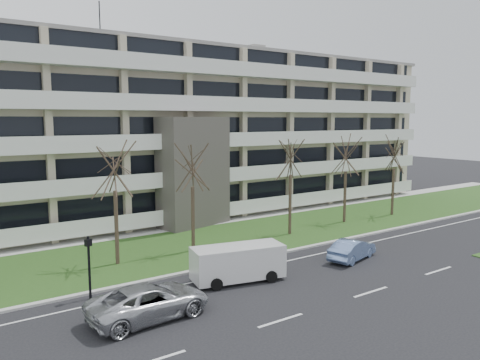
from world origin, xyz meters
TOP-DOWN VIEW (x-y plane):
  - ground at (0.00, 0.00)m, footprint 160.00×160.00m
  - grass_verge at (0.00, 13.00)m, footprint 90.00×10.00m
  - curb at (0.00, 8.00)m, footprint 90.00×0.35m
  - sidewalk at (0.00, 18.50)m, footprint 90.00×2.00m
  - lane_edge_line at (0.00, 6.50)m, footprint 90.00×0.12m
  - apartment_building at (-0.01, 25.32)m, footprint 60.50×15.10m
  - silver_pickup at (-10.62, 3.56)m, footprint 5.66×2.88m
  - blue_sedan at (3.50, 4.41)m, footprint 4.23×2.38m
  - white_van at (-4.57, 5.29)m, footprint 5.32×2.89m
  - pedestrian_signal at (-12.11, 7.34)m, footprint 0.36×0.32m
  - tree_2 at (-9.04, 11.88)m, footprint 4.08×4.08m
  - tree_3 at (-3.84, 11.76)m, footprint 3.92×3.92m
  - tree_4 at (4.52, 11.57)m, footprint 4.13×4.13m
  - tree_5 at (11.18, 12.15)m, footprint 3.96×3.96m
  - tree_6 at (17.11, 11.75)m, footprint 3.86×3.86m

SIDE VIEW (x-z plane):
  - ground at x=0.00m, z-range 0.00..0.00m
  - lane_edge_line at x=0.00m, z-range 0.00..0.01m
  - grass_verge at x=0.00m, z-range 0.00..0.06m
  - sidewalk at x=0.00m, z-range 0.00..0.08m
  - curb at x=0.00m, z-range 0.00..0.12m
  - blue_sedan at x=3.50m, z-range 0.00..1.32m
  - silver_pickup at x=-10.62m, z-range 0.00..1.53m
  - white_van at x=-4.57m, z-range 0.19..2.15m
  - pedestrian_signal at x=-12.11m, z-range 0.43..3.59m
  - tree_6 at x=17.11m, z-range 2.14..9.87m
  - tree_3 at x=-3.84m, z-range 2.17..10.01m
  - tree_5 at x=11.18m, z-range 2.20..10.11m
  - tree_2 at x=-9.04m, z-range 2.26..10.42m
  - tree_4 at x=4.52m, z-range 2.30..10.56m
  - apartment_building at x=-0.01m, z-range -1.76..16.99m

